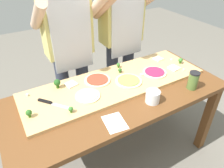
{
  "coord_description": "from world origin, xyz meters",
  "views": [
    {
      "loc": [
        -0.7,
        -1.11,
        1.74
      ],
      "look_at": [
        -0.02,
        0.06,
        0.82
      ],
      "focal_mm": 34.03,
      "sensor_mm": 36.0,
      "label": 1
    }
  ],
  "objects": [
    {
      "name": "broccoli_floret_back_right",
      "position": [
        -0.38,
        0.26,
        0.84
      ],
      "size": [
        0.05,
        0.05,
        0.08
      ],
      "color": "#2C5915",
      "rests_on": "cutting_board"
    },
    {
      "name": "cook_right",
      "position": [
        0.39,
        0.57,
        1.0
      ],
      "size": [
        0.54,
        0.39,
        1.67
      ],
      "color": "#333847",
      "rests_on": "ground"
    },
    {
      "name": "cook_left",
      "position": [
        -0.15,
        0.57,
        1.0
      ],
      "size": [
        0.54,
        0.39,
        1.67
      ],
      "color": "#333847",
      "rests_on": "ground"
    },
    {
      "name": "broccoli_floret_back_mid",
      "position": [
        0.18,
        0.29,
        0.82
      ],
      "size": [
        0.03,
        0.03,
        0.04
      ],
      "color": "#3F7220",
      "rests_on": "cutting_board"
    },
    {
      "name": "prep_table",
      "position": [
        0.0,
        0.0,
        0.66
      ],
      "size": [
        1.71,
        0.74,
        0.77
      ],
      "color": "brown",
      "rests_on": "ground"
    },
    {
      "name": "sauce_jar",
      "position": [
        0.53,
        -0.24,
        0.84
      ],
      "size": [
        0.08,
        0.08,
        0.14
      ],
      "color": "#517033",
      "rests_on": "prep_table"
    },
    {
      "name": "cheese_crumble_d",
      "position": [
        -0.61,
        0.27,
        0.8
      ],
      "size": [
        0.02,
        0.02,
        0.02
      ],
      "primitive_type": "cube",
      "rotation": [
        0.0,
        0.0,
        0.97
      ],
      "color": "silver",
      "rests_on": "cutting_board"
    },
    {
      "name": "pizza_slice_center",
      "position": [
        0.6,
        0.23,
        0.8
      ],
      "size": [
        0.09,
        0.09,
        0.01
      ],
      "primitive_type": "cube",
      "rotation": [
        0.0,
        0.0,
        0.13
      ],
      "color": "silver",
      "rests_on": "cutting_board"
    },
    {
      "name": "pizza_whole_cheese_artichoke",
      "position": [
        -0.23,
        0.04,
        0.8
      ],
      "size": [
        0.18,
        0.18,
        0.02
      ],
      "color": "beige",
      "rests_on": "cutting_board"
    },
    {
      "name": "chefs_knife",
      "position": [
        -0.49,
        0.1,
        0.8
      ],
      "size": [
        0.19,
        0.22,
        0.02
      ],
      "color": "#B7BABF",
      "rests_on": "cutting_board"
    },
    {
      "name": "cutting_board",
      "position": [
        0.05,
        0.11,
        0.78
      ],
      "size": [
        1.5,
        0.48,
        0.02
      ],
      "primitive_type": "cube",
      "color": "tan",
      "rests_on": "prep_table"
    },
    {
      "name": "broccoli_floret_back_left",
      "position": [
        0.72,
        0.07,
        0.82
      ],
      "size": [
        0.04,
        0.04,
        0.05
      ],
      "color": "#3F7220",
      "rests_on": "cutting_board"
    },
    {
      "name": "broccoli_floret_front_left",
      "position": [
        -0.65,
        0.03,
        0.83
      ],
      "size": [
        0.04,
        0.04,
        0.06
      ],
      "color": "#366618",
      "rests_on": "cutting_board"
    },
    {
      "name": "pizza_slice_far_right",
      "position": [
        0.6,
        0.02,
        0.8
      ],
      "size": [
        0.1,
        0.1,
        0.01
      ],
      "primitive_type": "cube",
      "rotation": [
        0.0,
        0.0,
        0.17
      ],
      "color": "silver",
      "rests_on": "cutting_board"
    },
    {
      "name": "cheese_crumble_b",
      "position": [
        0.28,
        0.07,
        0.8
      ],
      "size": [
        0.02,
        0.02,
        0.02
      ],
      "primitive_type": "cube",
      "rotation": [
        0.0,
        0.0,
        1.18
      ],
      "color": "white",
      "rests_on": "cutting_board"
    },
    {
      "name": "cheese_crumble_a",
      "position": [
        0.69,
        0.15,
        0.8
      ],
      "size": [
        0.02,
        0.02,
        0.02
      ],
      "primitive_type": "cube",
      "rotation": [
        0.0,
        0.0,
        1.16
      ],
      "color": "silver",
      "rests_on": "cutting_board"
    },
    {
      "name": "recipe_note",
      "position": [
        -0.19,
        -0.27,
        0.77
      ],
      "size": [
        0.15,
        0.18,
        0.0
      ],
      "primitive_type": "cube",
      "rotation": [
        0.0,
        0.0,
        -0.14
      ],
      "color": "white",
      "rests_on": "prep_table"
    },
    {
      "name": "pizza_whole_tomato_red",
      "position": [
        -0.08,
        0.19,
        0.8
      ],
      "size": [
        0.21,
        0.21,
        0.02
      ],
      "color": "beige",
      "rests_on": "cutting_board"
    },
    {
      "name": "ground_plane",
      "position": [
        0.0,
        0.0,
        0.0
      ],
      "size": [
        8.0,
        8.0,
        0.0
      ],
      "primitive_type": "plane",
      "color": "#6B665B"
    },
    {
      "name": "pizza_whole_pesto_green",
      "position": [
        0.14,
        0.06,
        0.8
      ],
      "size": [
        0.21,
        0.21,
        0.02
      ],
      "color": "beige",
      "rests_on": "cutting_board"
    },
    {
      "name": "pizza_whole_beet_magenta",
      "position": [
        0.4,
        0.05,
        0.8
      ],
      "size": [
        0.2,
        0.2,
        0.02
      ],
      "color": "beige",
      "rests_on": "cutting_board"
    },
    {
      "name": "pizza_slice_near_right",
      "position": [
        -0.28,
        0.24,
        0.8
      ],
      "size": [
        0.1,
        0.1,
        0.01
      ],
      "primitive_type": "cube",
      "rotation": [
        0.0,
        0.0,
        0.25
      ],
      "color": "silver",
      "rests_on": "cutting_board"
    },
    {
      "name": "flour_cup",
      "position": [
        0.16,
        -0.22,
        0.81
      ],
      "size": [
        0.1,
        0.1,
        0.09
      ],
      "color": "white",
      "rests_on": "prep_table"
    },
    {
      "name": "broccoli_floret_front_right",
      "position": [
        -0.4,
        -0.06,
        0.82
      ],
      "size": [
        0.03,
        0.03,
        0.05
      ],
      "color": "#3F7220",
      "rests_on": "cutting_board"
    },
    {
      "name": "broccoli_floret_center_left",
      "position": [
        0.15,
        0.21,
        0.82
      ],
      "size": [
        0.03,
        0.03,
        0.04
      ],
      "color": "#366618",
      "rests_on": "cutting_board"
    },
    {
      "name": "cheese_crumble_c",
      "position": [
        0.65,
        -0.04,
        0.8
      ],
      "size": [
        0.02,
        0.02,
        0.01
      ],
      "primitive_type": "cube",
      "rotation": [
        0.0,
        0.0,
        1.31
      ],
      "color": "silver",
      "rests_on": "cutting_board"
    }
  ]
}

